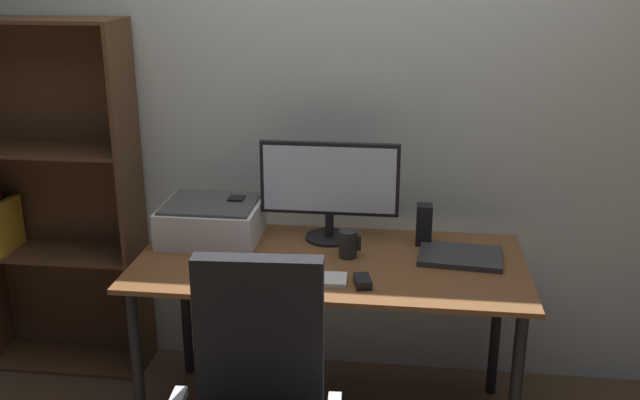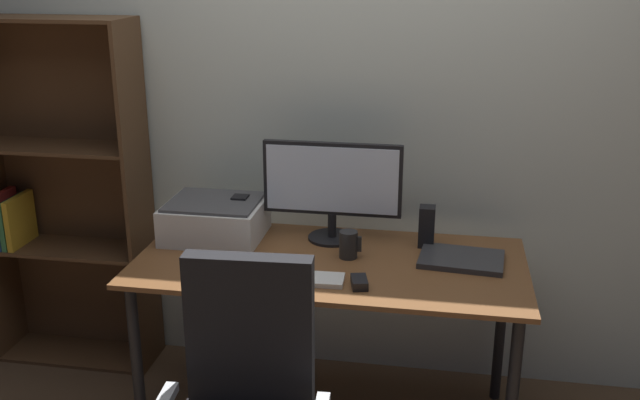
% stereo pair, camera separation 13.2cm
% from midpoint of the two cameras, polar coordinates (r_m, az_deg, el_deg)
% --- Properties ---
extents(back_wall, '(6.40, 0.10, 2.60)m').
position_cam_midpoint_polar(back_wall, '(3.18, 0.69, 8.40)').
color(back_wall, beige).
rests_on(back_wall, ground).
extents(desk, '(1.52, 0.73, 0.74)m').
position_cam_midpoint_polar(desk, '(2.87, -0.55, -6.30)').
color(desk, brown).
rests_on(desk, ground).
extents(monitor, '(0.57, 0.20, 0.42)m').
position_cam_midpoint_polar(monitor, '(2.96, -0.52, 1.24)').
color(monitor, black).
rests_on(monitor, desk).
extents(keyboard, '(0.29, 0.12, 0.02)m').
position_cam_midpoint_polar(keyboard, '(2.66, -2.46, -6.24)').
color(keyboard, silver).
rests_on(keyboard, desk).
extents(mouse, '(0.08, 0.11, 0.03)m').
position_cam_midpoint_polar(mouse, '(2.62, 1.92, -6.43)').
color(mouse, black).
rests_on(mouse, desk).
extents(coffee_mug, '(0.09, 0.07, 0.11)m').
position_cam_midpoint_polar(coffee_mug, '(2.84, 0.90, -3.49)').
color(coffee_mug, black).
rests_on(coffee_mug, desk).
extents(laptop, '(0.34, 0.26, 0.02)m').
position_cam_midpoint_polar(laptop, '(2.88, 9.68, -4.40)').
color(laptop, '#2D2D30').
rests_on(laptop, desk).
extents(speaker_left, '(0.06, 0.07, 0.17)m').
position_cam_midpoint_polar(speaker_left, '(3.08, -7.77, -1.31)').
color(speaker_left, black).
rests_on(speaker_left, desk).
extents(speaker_right, '(0.06, 0.07, 0.17)m').
position_cam_midpoint_polar(speaker_right, '(2.98, 6.93, -1.94)').
color(speaker_right, black).
rests_on(speaker_right, desk).
extents(printer, '(0.40, 0.34, 0.16)m').
position_cam_midpoint_polar(printer, '(3.06, -9.76, -1.63)').
color(printer, silver).
rests_on(printer, desk).
extents(paper_sheet, '(0.28, 0.34, 0.00)m').
position_cam_midpoint_polar(paper_sheet, '(2.65, -6.23, -6.64)').
color(paper_sheet, white).
rests_on(paper_sheet, desk).
extents(bookshelf, '(0.76, 0.28, 1.62)m').
position_cam_midpoint_polar(bookshelf, '(3.55, -21.36, -0.20)').
color(bookshelf, '#4C331E').
rests_on(bookshelf, ground).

